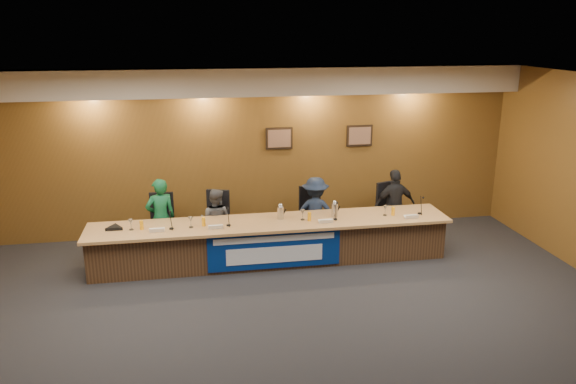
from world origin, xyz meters
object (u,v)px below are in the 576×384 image
at_px(office_chair_a, 162,228).
at_px(carafe_mid, 281,213).
at_px(panelist_a, 161,218).
at_px(office_chair_d, 392,215).
at_px(panelist_d, 395,206).
at_px(panelist_b, 216,221).
at_px(office_chair_b, 216,225).
at_px(panelist_c, 315,212).
at_px(dais_body, 271,242).
at_px(speakerphone, 115,228).
at_px(carafe_right, 335,210).
at_px(banner, 275,250).
at_px(office_chair_c, 314,219).

bearing_deg(office_chair_a, carafe_mid, -13.92).
xyz_separation_m(office_chair_a, carafe_mid, (2.03, -0.63, 0.38)).
height_order(panelist_a, office_chair_d, panelist_a).
height_order(panelist_a, panelist_d, panelist_a).
bearing_deg(panelist_b, panelist_a, 23.10).
bearing_deg(carafe_mid, office_chair_b, 149.60).
bearing_deg(panelist_c, dais_body, 44.90).
height_order(panelist_c, speakerphone, panelist_c).
bearing_deg(speakerphone, panelist_a, 39.24).
xyz_separation_m(panelist_a, carafe_mid, (2.03, -0.53, 0.15)).
height_order(panelist_b, office_chair_b, panelist_b).
distance_m(panelist_d, carafe_right, 1.45).
relative_size(carafe_mid, speakerphone, 0.68).
distance_m(office_chair_b, office_chair_d, 3.33).
distance_m(panelist_b, panelist_c, 1.81).
distance_m(panelist_a, office_chair_d, 4.29).
bearing_deg(office_chair_a, panelist_c, 1.34).
relative_size(dais_body, banner, 2.73).
height_order(dais_body, office_chair_c, dais_body).
bearing_deg(speakerphone, office_chair_b, 22.22).
relative_size(office_chair_c, office_chair_d, 1.00).
relative_size(panelist_a, office_chair_a, 2.94).
distance_m(panelist_b, office_chair_a, 0.96).
bearing_deg(banner, office_chair_c, 50.68).
height_order(panelist_a, carafe_mid, panelist_a).
bearing_deg(office_chair_c, office_chair_d, -8.95).
bearing_deg(carafe_right, office_chair_b, 160.98).
relative_size(dais_body, panelist_b, 5.07).
height_order(panelist_d, office_chair_d, panelist_d).
relative_size(banner, speakerphone, 6.88).
height_order(panelist_c, panelist_d, panelist_d).
xyz_separation_m(panelist_b, office_chair_b, (0.00, 0.10, -0.11)).
height_order(banner, panelist_d, panelist_d).
distance_m(office_chair_a, office_chair_c, 2.76).
bearing_deg(panelist_c, office_chair_d, -164.44).
bearing_deg(panelist_b, office_chair_a, 17.09).
bearing_deg(banner, carafe_right, 20.28).
height_order(dais_body, office_chair_b, dais_body).
distance_m(office_chair_c, office_chair_d, 1.52).
height_order(office_chair_b, office_chair_c, same).
distance_m(office_chair_c, speakerphone, 3.54).
bearing_deg(panelist_c, panelist_b, 11.80).
xyz_separation_m(dais_body, carafe_mid, (0.18, 0.06, 0.51)).
height_order(panelist_a, office_chair_b, panelist_a).
bearing_deg(dais_body, panelist_c, 33.10).
height_order(panelist_c, office_chair_a, panelist_c).
height_order(dais_body, carafe_mid, carafe_mid).
xyz_separation_m(office_chair_b, speakerphone, (-1.66, -0.68, 0.30)).
bearing_deg(carafe_mid, office_chair_c, 41.04).
xyz_separation_m(office_chair_a, office_chair_c, (2.76, 0.00, 0.00)).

